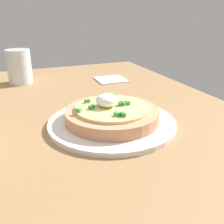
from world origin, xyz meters
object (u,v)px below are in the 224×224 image
(plate, at_px, (112,123))
(pizza, at_px, (112,113))
(napkin, at_px, (111,80))
(cup_far, at_px, (19,68))

(plate, height_order, pizza, pizza)
(pizza, bearing_deg, napkin, -21.59)
(pizza, relative_size, napkin, 2.02)
(plate, relative_size, cup_far, 2.48)
(cup_far, bearing_deg, napkin, -105.01)
(plate, relative_size, napkin, 2.76)
(pizza, xyz_separation_m, napkin, (0.36, -0.14, -0.03))
(pizza, xyz_separation_m, cup_far, (0.44, 0.16, 0.03))
(plate, xyz_separation_m, pizza, (0.00, 0.00, 0.02))
(plate, height_order, napkin, plate)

